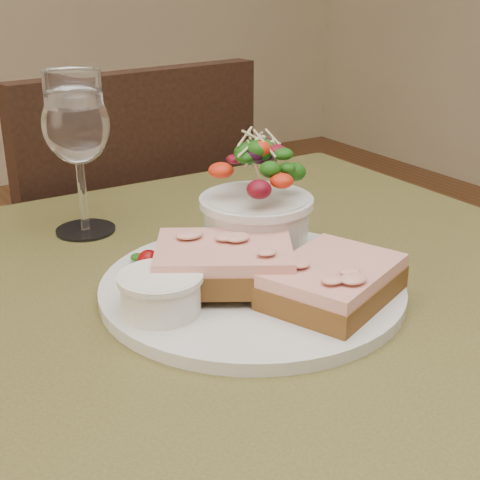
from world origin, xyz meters
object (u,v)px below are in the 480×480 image
salad_bowl (256,198)px  dinner_plate (252,287)px  cafe_table (248,390)px  chair_far (112,368)px  sandwich_front (333,281)px  ramekin (161,291)px  wine_glass (76,129)px  sandwich_back (224,262)px

salad_bowl → dinner_plate: bearing=-125.9°
dinner_plate → salad_bowl: 0.10m
cafe_table → salad_bowl: (0.05, 0.07, 0.17)m
chair_far → sandwich_front: size_ratio=6.00×
chair_far → salad_bowl: chair_far is taller
ramekin → wine_glass: 0.27m
cafe_table → wine_glass: (-0.07, 0.25, 0.22)m
wine_glass → sandwich_back: bearing=-77.6°
sandwich_back → wine_glass: wine_glass is taller
cafe_table → chair_far: chair_far is taller
chair_far → dinner_plate: chair_far is taller
chair_far → ramekin: size_ratio=13.07×
chair_far → sandwich_back: (-0.10, -0.63, 0.49)m
cafe_table → wine_glass: size_ratio=4.57×
wine_glass → salad_bowl: bearing=-55.7°
cafe_table → salad_bowl: bearing=52.8°
dinner_plate → sandwich_front: size_ratio=1.95×
chair_far → ramekin: bearing=67.5°
ramekin → chair_far: bearing=74.9°
wine_glass → chair_far: bearing=68.6°
chair_far → sandwich_back: chair_far is taller
dinner_plate → ramekin: bearing=-174.2°
cafe_table → sandwich_front: (0.05, -0.06, 0.13)m
ramekin → sandwich_back: bearing=11.1°
ramekin → salad_bowl: bearing=25.9°
cafe_table → ramekin: bearing=179.3°
ramekin → wine_glass: size_ratio=0.39×
sandwich_front → salad_bowl: (0.00, 0.13, 0.04)m
sandwich_back → wine_glass: bearing=133.0°
dinner_plate → wine_glass: size_ratio=1.67×
chair_far → wine_glass: size_ratio=5.14×
sandwich_front → wine_glass: (-0.12, 0.31, 0.09)m
dinner_plate → sandwich_front: sandwich_front is taller
sandwich_back → wine_glass: size_ratio=0.90×
cafe_table → ramekin: (-0.09, 0.00, 0.13)m
wine_glass → ramekin: bearing=-94.5°
sandwich_front → ramekin: bearing=135.8°
ramekin → sandwich_front: bearing=-22.0°
cafe_table → ramekin: 0.16m
chair_far → sandwich_back: size_ratio=5.70×
cafe_table → salad_bowl: size_ratio=6.30×
chair_far → ramekin: 0.82m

